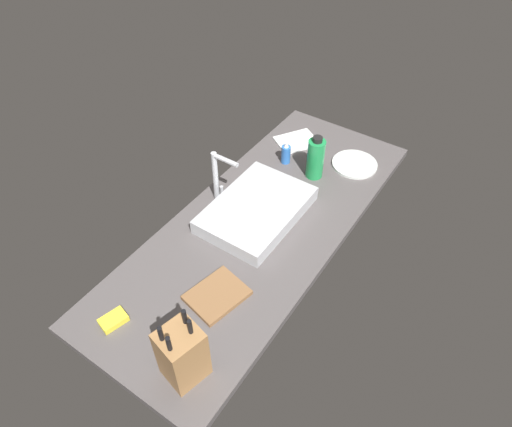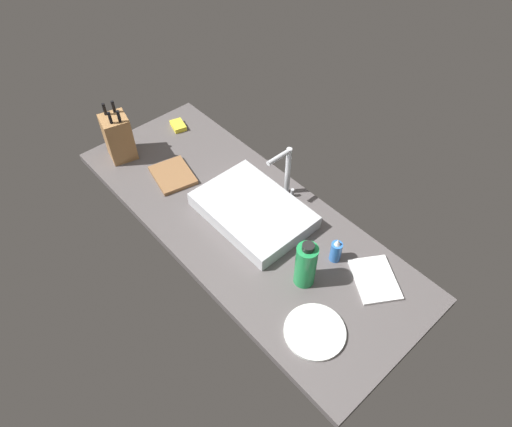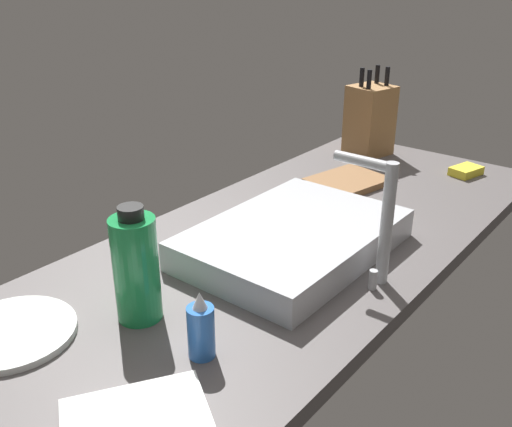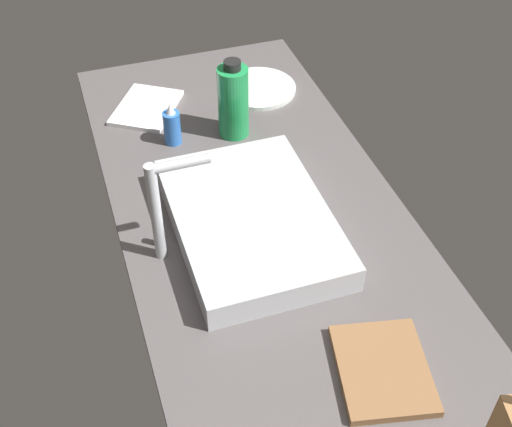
{
  "view_description": "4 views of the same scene",
  "coord_description": "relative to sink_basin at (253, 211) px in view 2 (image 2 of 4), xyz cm",
  "views": [
    {
      "loc": [
        -110.74,
        -72.27,
        139.98
      ],
      "look_at": [
        -3.48,
        0.35,
        11.45
      ],
      "focal_mm": 32.15,
      "sensor_mm": 36.0,
      "label": 1
    },
    {
      "loc": [
        96.43,
        -78.17,
        144.85
      ],
      "look_at": [
        6.71,
        2.01,
        9.92
      ],
      "focal_mm": 31.52,
      "sensor_mm": 36.0,
      "label": 2
    },
    {
      "loc": [
        93.12,
        66.36,
        61.91
      ],
      "look_at": [
        5.9,
        -3.45,
        11.68
      ],
      "focal_mm": 40.56,
      "sensor_mm": 36.0,
      "label": 3
    },
    {
      "loc": [
        -97.87,
        36.17,
        107.51
      ],
      "look_at": [
        0.08,
        3.77,
        11.04
      ],
      "focal_mm": 46.93,
      "sensor_mm": 36.0,
      "label": 4
    }
  ],
  "objects": [
    {
      "name": "soap_bottle",
      "position": [
        37.61,
        8.8,
        1.77
      ],
      "size": [
        4.37,
        4.37,
        11.67
      ],
      "color": "blue",
      "rests_on": "countertop_slab"
    },
    {
      "name": "dish_sponge",
      "position": [
        -70.13,
        11.41,
        -1.97
      ],
      "size": [
        10.25,
        8.12,
        2.4
      ],
      "primitive_type": "cube",
      "rotation": [
        0.0,
        0.0,
        -0.26
      ],
      "color": "yellow",
      "rests_on": "countertop_slab"
    },
    {
      "name": "cutting_board",
      "position": [
        -42.07,
        -11.37,
        -2.27
      ],
      "size": [
        23.08,
        20.05,
        1.8
      ],
      "primitive_type": "cube",
      "rotation": [
        0.0,
        0.0,
        -0.21
      ],
      "color": "brown",
      "rests_on": "countertop_slab"
    },
    {
      "name": "dinner_plate",
      "position": [
        53.85,
        -19.6,
        -2.57
      ],
      "size": [
        21.29,
        21.29,
        1.2
      ],
      "primitive_type": "cylinder",
      "color": "silver",
      "rests_on": "countertop_slab"
    },
    {
      "name": "countertop_slab",
      "position": [
        -2.47,
        -4.09,
        -4.92
      ],
      "size": [
        163.68,
        64.38,
        3.5
      ],
      "primitive_type": "cube",
      "color": "#514C4C",
      "rests_on": "ground"
    },
    {
      "name": "dish_towel",
      "position": [
        54.25,
        12.49,
        -2.57
      ],
      "size": [
        24.59,
        23.11,
        1.2
      ],
      "primitive_type": "cube",
      "rotation": [
        0.0,
        0.0,
        -0.57
      ],
      "color": "white",
      "rests_on": "countertop_slab"
    },
    {
      "name": "water_bottle",
      "position": [
        36.54,
        -7.15,
        6.66
      ],
      "size": [
        7.87,
        7.87,
        21.14
      ],
      "color": "#1E8E47",
      "rests_on": "countertop_slab"
    },
    {
      "name": "faucet",
      "position": [
        -0.57,
        18.98,
        11.2
      ],
      "size": [
        5.5,
        12.95,
        24.47
      ],
      "color": "#B7BABF",
      "rests_on": "countertop_slab"
    },
    {
      "name": "sink_basin",
      "position": [
        0.0,
        0.0,
        0.0
      ],
      "size": [
        46.9,
        32.47,
        6.35
      ],
      "primitive_type": "cube",
      "color": "#B7BABF",
      "rests_on": "countertop_slab"
    },
    {
      "name": "knife_block",
      "position": [
        -69.96,
        -20.58,
        7.82
      ],
      "size": [
        14.48,
        13.98,
        27.25
      ],
      "rotation": [
        0.0,
        0.0,
        -0.23
      ],
      "color": "#9E7042",
      "rests_on": "countertop_slab"
    }
  ]
}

